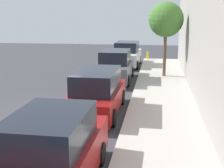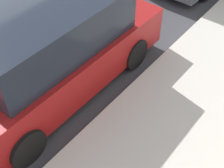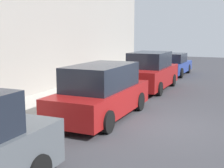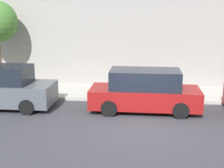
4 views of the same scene
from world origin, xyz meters
The scene contains 6 objects.
ground_plane centered at (0.00, 0.00, 0.00)m, with size 60.00×60.00×0.00m, color #38383D.
sidewalk centered at (5.05, 0.00, 0.07)m, with size 3.09×32.00×0.15m.
parked_sedan_nearest centered at (2.38, -12.43, 0.72)m, with size 1.93×4.55×1.54m.
parked_suv_second centered at (2.27, -6.24, 0.93)m, with size 2.08×4.82×1.98m.
parked_minivan_third centered at (2.22, -0.16, 0.92)m, with size 2.02×4.92×1.90m.
parking_meter_near centered at (3.95, -11.92, 1.05)m, with size 0.11×0.15×1.46m.
Camera 3 is at (-2.40, 9.61, 3.01)m, focal length 50.00 mm.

